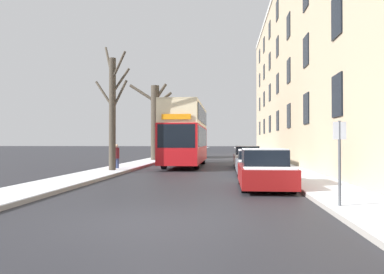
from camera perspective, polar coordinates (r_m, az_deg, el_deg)
ground_plane at (r=8.41m, az=-5.76°, el=-12.74°), size 320.00×320.00×0.00m
sidewalk_left at (r=61.47m, az=-1.02°, el=-2.36°), size 2.17×130.00×0.16m
sidewalk_right at (r=61.20m, az=8.65°, el=-2.36°), size 2.17×130.00×0.16m
terrace_facade_right at (r=36.41m, az=20.07°, el=9.83°), size 9.10×48.77×16.86m
bare_tree_left_0 at (r=21.86m, az=-12.02°, el=4.17°), size 2.25×2.56×7.66m
bare_tree_left_1 at (r=33.92m, az=-5.68°, el=2.54°), size 3.84×1.98×7.09m
double_decker_bus at (r=27.24m, az=-0.95°, el=0.79°), size 2.52×10.56×4.42m
parked_car_0 at (r=14.44m, az=10.96°, el=-4.97°), size 1.87×4.40×1.50m
parked_car_1 at (r=20.50m, az=9.27°, el=-3.89°), size 1.78×4.41×1.36m
parked_car_2 at (r=26.23m, az=8.40°, el=-3.10°), size 1.80×4.59×1.49m
oncoming_van at (r=42.83m, az=0.18°, el=-1.37°), size 1.97×5.20×2.46m
pedestrian_left_sidewalk at (r=23.29m, az=-11.46°, el=-2.88°), size 0.35×0.35×1.63m
street_sign_post at (r=10.02m, az=21.56°, el=-3.16°), size 0.32×0.07×2.28m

